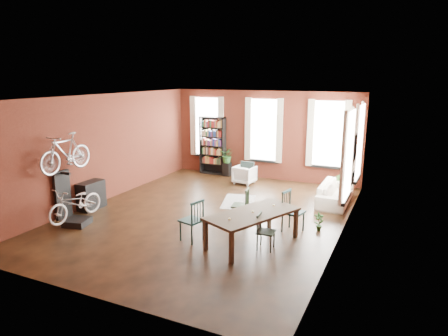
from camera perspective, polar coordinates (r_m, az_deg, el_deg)
The scene contains 19 objects.
room at distance 10.89m, azimuth 0.27°, elevation 4.68°, with size 9.00×9.04×3.22m.
dining_table at distance 9.12m, azimuth 4.08°, elevation -8.57°, with size 1.00×2.19×0.75m, color #46392A.
dining_chair_a at distance 9.26m, azimuth -4.66°, elevation -7.44°, with size 0.46×0.46×0.99m, color #193736.
dining_chair_b at distance 10.37m, azimuth 2.35°, elevation -5.35°, with size 0.42×0.42×0.90m, color #1E301C.
dining_chair_c at distance 8.87m, azimuth 6.01°, elevation -9.04°, with size 0.37×0.37×0.81m, color black.
dining_chair_d at distance 9.87m, azimuth 9.86°, elevation -6.19°, with size 0.47×0.47×1.01m, color #193537.
bookshelf at distance 15.30m, azimuth -1.63°, elevation 3.22°, with size 1.00×0.32×2.20m, color black.
white_armchair at distance 14.06m, azimuth 2.96°, elevation -0.83°, with size 0.67×0.63×0.69m, color silver.
cream_sofa at distance 12.36m, azimuth 15.68°, elevation -2.99°, with size 2.08×0.61×0.81m, color beige.
striped_rug at distance 12.10m, azimuth 2.13°, elevation -4.84°, with size 0.93×1.49×0.01m, color black.
bike_trainer at distance 10.94m, azimuth -20.22°, elevation -7.25°, with size 0.56×0.56×0.16m, color black.
bike_wall_rack at distance 11.41m, azimuth -22.05°, elevation -3.55°, with size 0.16×0.60×1.30m, color black.
console_table at distance 12.00m, azimuth -18.44°, elevation -3.71°, with size 0.40×0.80×0.80m, color black.
plant_stand at distance 15.09m, azimuth 0.45°, elevation -0.18°, with size 0.26×0.26×0.51m, color black.
plant_by_sofa at distance 13.46m, azimuth 16.08°, elevation -2.87°, with size 0.35×0.64×0.29m, color #346127.
plant_small at distance 10.19m, azimuth 13.35°, elevation -8.27°, with size 0.24×0.46×0.17m, color #295B24.
bicycle_floor at distance 10.69m, azimuth -20.60°, elevation -2.74°, with size 0.56×0.85×1.62m, color #BFB5AF.
bicycle_hung at distance 10.92m, azimuth -21.82°, elevation 3.74°, with size 0.47×1.00×1.66m, color #A5A8AD.
plant_on_stand at distance 14.95m, azimuth 0.50°, elevation 1.60°, with size 0.53×0.59×0.46m, color #265A24.
Camera 1 is at (4.75, -9.17, 3.75)m, focal length 32.00 mm.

